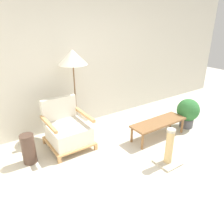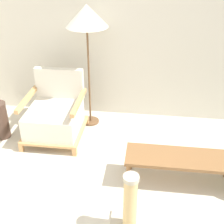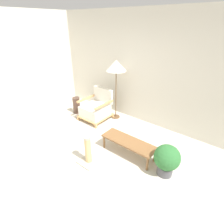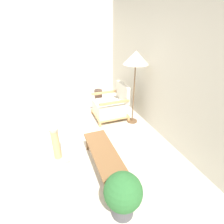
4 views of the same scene
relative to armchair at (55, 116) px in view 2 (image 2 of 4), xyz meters
The scene contains 6 objects.
wall_back 1.59m from the armchair, 37.48° to the left, with size 8.00×0.06×2.70m.
armchair is the anchor object (origin of this frame).
floor_lamp 1.23m from the armchair, 47.05° to the left, with size 0.51×0.51×1.58m.
coffee_table 1.65m from the armchair, 24.04° to the right, with size 1.11×0.37×0.32m.
vase 0.70m from the armchair, behind, with size 0.21×0.21×0.48m, color #473328.
scratching_post 1.70m from the armchair, 51.90° to the right, with size 0.35×0.35×0.60m.
Camera 2 is at (0.19, -1.48, 2.27)m, focal length 50.00 mm.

